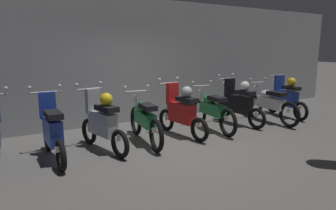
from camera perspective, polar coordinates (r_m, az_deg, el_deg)
The scene contains 10 objects.
ground_plane at distance 6.22m, azimuth 1.95°, elevation -7.69°, with size 80.00×80.00×0.00m, color #565451.
back_wall at distance 8.20m, azimuth -7.88°, elevation 8.16°, with size 16.31×0.30×3.24m, color gray.
motorbike_slot_2 at distance 5.72m, azimuth -20.86°, elevation -4.53°, with size 0.59×1.68×1.29m.
motorbike_slot_3 at distance 5.96m, azimuth -12.25°, elevation -3.06°, with size 0.59×1.67×1.29m.
motorbike_slot_4 at distance 6.37m, azimuth -4.41°, elevation -2.68°, with size 0.59×1.94×1.15m.
motorbike_slot_5 at distance 6.81m, azimuth 2.48°, elevation -1.15°, with size 0.59×1.68×1.29m.
motorbike_slot_6 at distance 7.41m, azimuth 8.25°, elevation -0.89°, with size 0.59×1.95×1.15m.
motorbike_slot_7 at distance 8.05m, azimuth 13.05°, elevation 0.40°, with size 0.59×1.68×1.29m.
motorbike_slot_8 at distance 8.57m, azimuth 18.56°, elevation 0.22°, with size 0.59×1.95×1.15m.
motorbike_slot_9 at distance 9.41m, azimuth 21.23°, elevation 1.38°, with size 0.57×1.67×1.18m.
Camera 1 is at (-3.22, -4.96, 1.94)m, focal length 32.54 mm.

